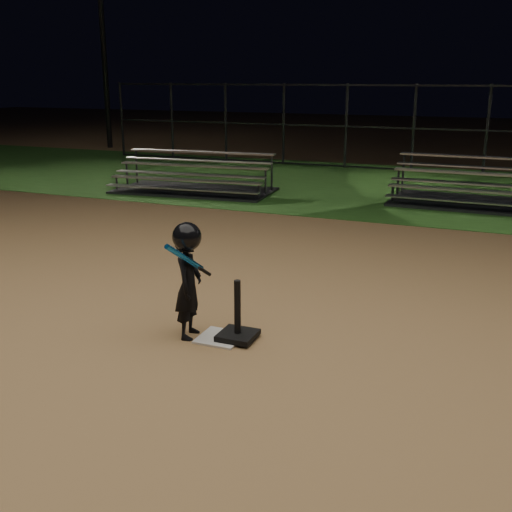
{
  "coord_description": "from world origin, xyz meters",
  "views": [
    {
      "loc": [
        2.64,
        -5.43,
        2.68
      ],
      "look_at": [
        0.0,
        1.0,
        0.65
      ],
      "focal_mm": 43.04,
      "sensor_mm": 36.0,
      "label": 1
    }
  ],
  "objects_px": {
    "bleacher_left": "(193,184)",
    "bleacher_right": "(488,197)",
    "batting_tee": "(238,328)",
    "child_batter": "(188,277)",
    "home_plate": "(220,338)",
    "light_pole_left": "(100,13)"
  },
  "relations": [
    {
      "from": "home_plate",
      "to": "light_pole_left",
      "type": "distance_m",
      "value": 19.79
    },
    {
      "from": "bleacher_left",
      "to": "child_batter",
      "type": "bearing_deg",
      "value": -67.08
    },
    {
      "from": "batting_tee",
      "to": "child_batter",
      "type": "relative_size",
      "value": 0.51
    },
    {
      "from": "batting_tee",
      "to": "bleacher_right",
      "type": "xyz_separation_m",
      "value": [
        2.13,
        8.44,
        0.07
      ]
    },
    {
      "from": "home_plate",
      "to": "child_batter",
      "type": "height_order",
      "value": "child_batter"
    },
    {
      "from": "child_batter",
      "to": "bleacher_right",
      "type": "bearing_deg",
      "value": -27.31
    },
    {
      "from": "home_plate",
      "to": "bleacher_left",
      "type": "xyz_separation_m",
      "value": [
        -4.34,
        7.58,
        0.18
      ]
    },
    {
      "from": "batting_tee",
      "to": "light_pole_left",
      "type": "height_order",
      "value": "light_pole_left"
    },
    {
      "from": "bleacher_left",
      "to": "bleacher_right",
      "type": "distance_m",
      "value": 6.72
    },
    {
      "from": "bleacher_right",
      "to": "bleacher_left",
      "type": "bearing_deg",
      "value": -170.74
    },
    {
      "from": "bleacher_left",
      "to": "bleacher_right",
      "type": "xyz_separation_m",
      "value": [
        6.66,
        0.91,
        0.01
      ]
    },
    {
      "from": "batting_tee",
      "to": "bleacher_left",
      "type": "xyz_separation_m",
      "value": [
        -4.52,
        7.53,
        0.06
      ]
    },
    {
      "from": "bleacher_left",
      "to": "home_plate",
      "type": "bearing_deg",
      "value": -64.96
    },
    {
      "from": "child_batter",
      "to": "light_pole_left",
      "type": "bearing_deg",
      "value": 27.8
    },
    {
      "from": "child_batter",
      "to": "home_plate",
      "type": "bearing_deg",
      "value": -90.52
    },
    {
      "from": "batting_tee",
      "to": "bleacher_left",
      "type": "distance_m",
      "value": 8.79
    },
    {
      "from": "child_batter",
      "to": "light_pole_left",
      "type": "xyz_separation_m",
      "value": [
        -11.67,
        15.0,
        4.28
      ]
    },
    {
      "from": "home_plate",
      "to": "child_batter",
      "type": "xyz_separation_m",
      "value": [
        -0.33,
        -0.06,
        0.65
      ]
    },
    {
      "from": "bleacher_left",
      "to": "batting_tee",
      "type": "bearing_deg",
      "value": -63.78
    },
    {
      "from": "home_plate",
      "to": "light_pole_left",
      "type": "xyz_separation_m",
      "value": [
        -12.0,
        14.94,
        4.93
      ]
    },
    {
      "from": "batting_tee",
      "to": "bleacher_left",
      "type": "height_order",
      "value": "bleacher_left"
    },
    {
      "from": "child_batter",
      "to": "bleacher_left",
      "type": "relative_size",
      "value": 0.32
    }
  ]
}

